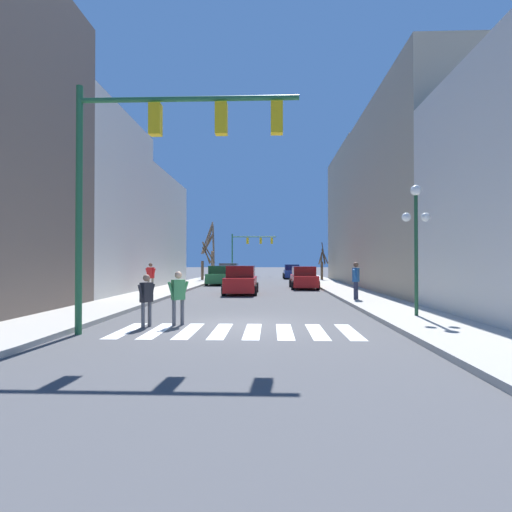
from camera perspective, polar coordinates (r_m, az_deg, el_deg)
The scene contains 21 objects.
ground_plane at distance 12.49m, azimuth -2.36°, elevation -9.84°, with size 240.00×240.00×0.00m, color #4C4C4F.
sidewalk_left at distance 14.17m, azimuth -26.87°, elevation -8.37°, with size 2.72×90.00×0.15m.
sidewalk_right at distance 13.37m, azimuth 23.77°, elevation -8.85°, with size 2.72×90.00×0.15m.
building_row_left at distance 24.05m, azimuth -25.81°, elevation 7.76°, with size 6.00×32.03×12.73m.
building_row_right at distance 27.96m, azimuth 21.51°, elevation 6.81°, with size 6.00×37.07×12.18m.
crosswalk_stripes at distance 11.44m, azimuth -2.77°, elevation -10.67°, with size 6.75×2.60×0.01m.
traffic_signal_near at distance 11.41m, azimuth -13.92°, elevation 14.44°, with size 6.03×0.28×6.74m.
traffic_signal_far at distance 54.03m, azimuth -1.01°, elevation 1.61°, with size 6.05×0.28×5.70m.
street_lamp_right_corner at distance 14.53m, azimuth 21.89°, elevation 4.38°, with size 0.95×0.36×4.40m.
car_parked_left_near at distance 45.63m, azimuth 5.11°, elevation -2.29°, with size 1.96×4.46×1.61m.
car_parked_right_near at distance 24.26m, azimuth -2.15°, elevation -3.55°, with size 2.03×4.23×1.70m.
car_parked_right_mid at distance 29.30m, azimuth 6.82°, elevation -3.15°, with size 1.96×4.73×1.60m.
car_parked_right_far at distance 34.03m, azimuth -5.10°, elevation -2.82°, with size 2.13×4.83×1.59m.
car_parked_left_far at distance 40.69m, azimuth -3.90°, elevation -2.38°, with size 2.16×4.33×1.77m.
pedestrian_on_left_sidewalk at distance 12.46m, azimuth -15.38°, elevation -5.51°, with size 0.39×0.64×1.58m.
pedestrian_on_right_sidewalk at distance 19.71m, azimuth 14.08°, elevation -2.97°, with size 0.45×0.71×1.78m.
pedestrian_near_right_corner at distance 24.44m, azimuth -14.83°, elevation -2.61°, with size 0.72×0.37×1.73m.
pedestrian_crossing_street at distance 12.59m, azimuth -11.06°, elevation -5.26°, with size 0.60×0.52×1.66m.
street_tree_left_mid at distance 39.55m, azimuth -7.38°, elevation -1.05°, with size 1.29×0.86×3.78m.
street_tree_left_near at distance 40.39m, azimuth 9.43°, elevation -1.11°, with size 0.88×2.18×3.73m.
street_tree_right_far at distance 46.28m, azimuth -6.44°, elevation 0.63°, with size 1.88×2.04×6.44m.
Camera 1 is at (0.95, -12.30, 1.97)m, focal length 28.00 mm.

